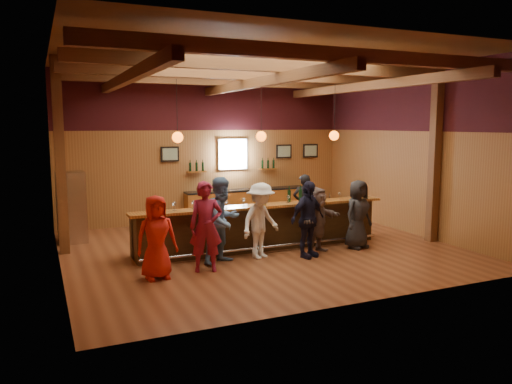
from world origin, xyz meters
The scene contains 27 objects.
room centered at (0.00, 0.06, 3.21)m, with size 9.04×9.00×4.52m.
bar_counter centered at (0.02, 0.15, 0.52)m, with size 6.30×1.07×1.11m.
back_bar_cabinet centered at (1.20, 3.72, 0.48)m, with size 4.00×0.52×0.95m.
window centered at (0.80, 3.95, 2.05)m, with size 0.95×0.09×0.95m.
framed_pictures centered at (1.67, 3.94, 2.10)m, with size 5.35×0.05×0.45m.
wine_shelves centered at (0.80, 3.88, 1.62)m, with size 3.00×0.18×0.30m.
pendant_lights centered at (0.00, 0.00, 2.71)m, with size 4.24×0.24×1.37m.
stainless_fridge centered at (-4.10, 2.60, 0.90)m, with size 0.70×0.70×1.80m, color silver.
customer_orange centered at (-2.80, -1.29, 0.82)m, with size 0.80×0.52×1.64m, color red.
customer_redvest centered at (-1.77, -1.20, 0.93)m, with size 0.68×0.44×1.85m, color maroon.
customer_denim centered at (-1.25, -0.76, 0.94)m, with size 0.91×0.71×1.87m, color #5279A5.
customer_white centered at (-0.34, -0.73, 0.85)m, with size 1.10×0.63×1.70m, color white.
customer_navy centered at (0.66, -1.09, 0.87)m, with size 1.02×0.42×1.73m, color black.
customer_brown centered at (1.07, -0.82, 0.78)m, with size 1.44×0.46×1.55m, color #63524F.
customer_dark centered at (2.18, -0.84, 0.83)m, with size 0.81×0.53×1.66m, color black.
bartender centered at (1.73, 1.02, 0.83)m, with size 0.60×0.40×1.65m, color black.
ice_bucket centered at (-0.03, -0.10, 1.23)m, with size 0.21×0.21×0.23m, color brown.
bottle_a centered at (0.74, -0.02, 1.26)m, with size 0.08×0.08×0.38m.
bottle_b centered at (1.04, -0.04, 1.26)m, with size 0.08×0.08×0.39m.
glass_a centered at (-2.59, -0.11, 1.25)m, with size 0.09×0.09×0.20m.
glass_b centered at (-2.15, -0.14, 1.25)m, with size 0.09×0.09×0.20m.
glass_c centered at (-1.69, -0.07, 1.24)m, with size 0.08×0.08×0.19m.
glass_d centered at (-0.97, -0.25, 1.23)m, with size 0.08×0.08×0.17m.
glass_e centered at (-0.51, -0.17, 1.25)m, with size 0.09×0.09×0.19m.
glass_f centered at (0.64, -0.16, 1.24)m, with size 0.08×0.08×0.19m.
glass_g centered at (1.38, -0.10, 1.24)m, with size 0.08×0.08×0.18m.
glass_h centered at (2.08, -0.18, 1.24)m, with size 0.08×0.08×0.19m.
Camera 1 is at (-4.83, -10.68, 2.99)m, focal length 35.00 mm.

